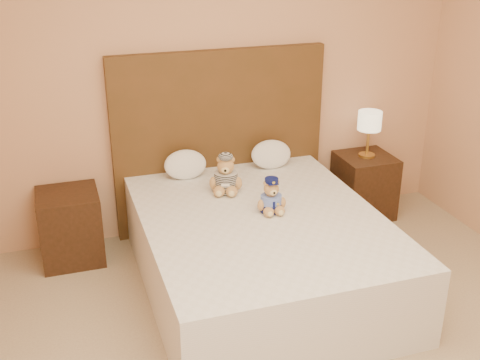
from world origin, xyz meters
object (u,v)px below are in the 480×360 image
Objects in this scene: nightstand_right at (364,185)px; teddy_prisoner at (226,174)px; lamp at (370,123)px; pillow_left at (185,163)px; teddy_police at (271,195)px; pillow_right at (271,153)px; nightstand_left at (71,227)px; bed at (261,251)px.

teddy_prisoner reaches higher than nightstand_right.
lamp is 1.40× the size of teddy_prisoner.
lamp is 1.60m from pillow_left.
pillow_right is at bearing 72.05° from teddy_police.
nightstand_left is at bearing -178.95° from pillow_right.
pillow_left is at bearing 121.21° from teddy_police.
nightstand_left is 1.25m from teddy_prisoner.
pillow_left is (0.91, 0.03, 0.39)m from nightstand_left.
nightstand_left is 1.38× the size of lamp.
teddy_police is at bearing -147.22° from nightstand_right.
pillow_right is (1.63, 0.03, 0.39)m from nightstand_left.
teddy_prisoner is 0.85× the size of pillow_left.
bed is 0.98m from pillow_left.
pillow_right reaches higher than pillow_left.
nightstand_left is 1.58m from teddy_police.
teddy_prisoner is at bearing -58.58° from pillow_left.
lamp reaches higher than pillow_right.
bed is 1.48m from nightstand_left.
teddy_police is 0.73× the size of pillow_right.
lamp is at bearing -1.98° from pillow_right.
pillow_left is at bearing 178.92° from nightstand_right.
nightstand_right is 1.38× the size of lamp.
pillow_right is (0.50, 0.36, -0.02)m from teddy_prisoner.
teddy_prisoner is (1.14, -0.33, 0.42)m from nightstand_left.
teddy_police is 0.74× the size of pillow_left.
nightstand_right is (1.25, 0.80, -0.00)m from bed.
teddy_police is at bearing 30.39° from bed.
nightstand_left is 2.56m from lamp.
teddy_prisoner is (-1.36, -0.33, 0.42)m from nightstand_right.
pillow_right reaches higher than bed.
pillow_left is 0.72m from pillow_right.
teddy_police is at bearing -110.77° from pillow_right.
pillow_left is (-1.59, 0.03, 0.39)m from nightstand_right.
teddy_police is 0.87× the size of teddy_prisoner.
teddy_prisoner reaches higher than teddy_police.
pillow_right is at bearing 178.02° from lamp.
pillow_left is (-0.42, 0.78, -0.01)m from teddy_police.
teddy_prisoner reaches higher than nightstand_left.
teddy_prisoner is at bearing 118.43° from teddy_police.
pillow_left is (-0.22, 0.36, -0.02)m from teddy_prisoner.
teddy_police reaches higher than bed.
nightstand_left is (-1.25, 0.80, -0.00)m from bed.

